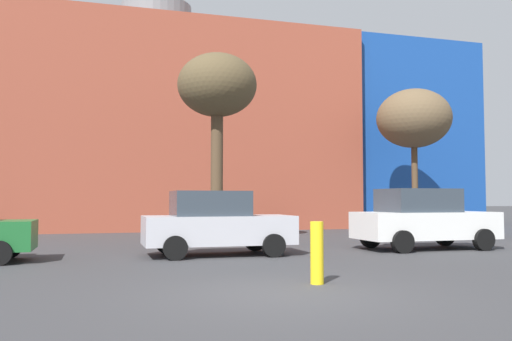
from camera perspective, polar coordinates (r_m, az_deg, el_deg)
ground_plane at (r=8.95m, az=2.85°, el=-12.90°), size 200.00×200.00×0.00m
building_backdrop at (r=31.23m, az=-10.65°, el=4.05°), size 36.99×10.55×12.65m
parked_car_2 at (r=14.84m, az=-4.25°, el=-5.61°), size 4.06×1.99×1.76m
parked_car_3 at (r=17.43m, az=17.30°, el=-4.94°), size 4.29×2.10×1.86m
bare_tree_0 at (r=27.13m, az=16.39°, el=5.25°), size 3.56×3.56×6.87m
bare_tree_1 at (r=20.45m, az=-4.14°, el=8.60°), size 2.98×2.98×7.02m
bollard_yellow_0 at (r=9.89m, az=6.48°, el=-8.66°), size 0.24×0.24×1.12m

